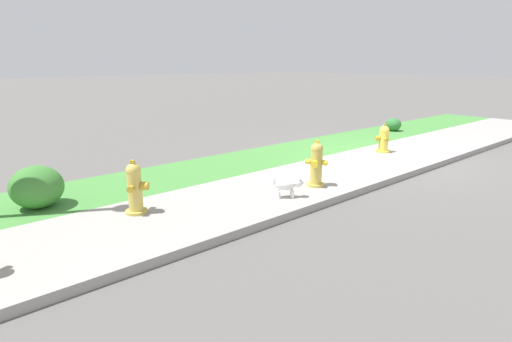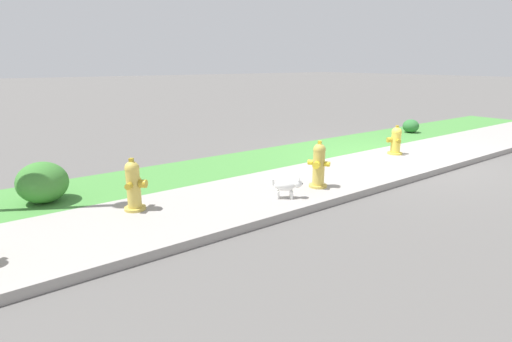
% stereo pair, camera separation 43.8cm
% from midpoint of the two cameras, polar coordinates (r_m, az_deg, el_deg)
% --- Properties ---
extents(ground_plane, '(120.00, 120.00, 0.00)m').
position_cam_midpoint_polar(ground_plane, '(9.52, 20.95, 1.49)').
color(ground_plane, '#5B5956').
extents(sidewalk_pavement, '(18.00, 2.04, 0.01)m').
position_cam_midpoint_polar(sidewalk_pavement, '(9.52, 20.96, 1.52)').
color(sidewalk_pavement, '#9E9993').
rests_on(sidewalk_pavement, ground).
extents(grass_verge, '(18.00, 1.75, 0.01)m').
position_cam_midpoint_polar(grass_verge, '(10.62, 12.38, 3.51)').
color(grass_verge, '#47893D').
rests_on(grass_verge, ground).
extents(street_curb, '(18.00, 0.16, 0.12)m').
position_cam_midpoint_polar(street_curb, '(8.99, 26.85, 0.46)').
color(street_curb, '#9E9993').
rests_on(street_curb, ground).
extents(fire_hydrant_mid_block, '(0.35, 0.35, 0.79)m').
position_cam_midpoint_polar(fire_hydrant_mid_block, '(5.97, -15.08, -2.04)').
color(fire_hydrant_mid_block, gold).
rests_on(fire_hydrant_mid_block, ground).
extents(fire_hydrant_across_street, '(0.38, 0.38, 0.69)m').
position_cam_midpoint_polar(fire_hydrant_across_street, '(9.99, 20.53, 4.06)').
color(fire_hydrant_across_street, yellow).
rests_on(fire_hydrant_across_street, ground).
extents(fire_hydrant_far_end, '(0.36, 0.38, 0.82)m').
position_cam_midpoint_polar(fire_hydrant_far_end, '(6.95, 10.74, 0.79)').
color(fire_hydrant_far_end, gold).
rests_on(fire_hydrant_far_end, ground).
extents(small_white_dog, '(0.43, 0.37, 0.38)m').
position_cam_midpoint_polar(small_white_dog, '(6.35, 6.48, -2.10)').
color(small_white_dog, white).
rests_on(small_white_dog, ground).
extents(shrub_bush_near_lamp, '(0.75, 0.75, 0.64)m').
position_cam_midpoint_polar(shrub_bush_near_lamp, '(6.85, -26.61, -1.49)').
color(shrub_bush_near_lamp, '#3D7F33').
rests_on(shrub_bush_near_lamp, ground).
extents(shrub_bush_far_verge, '(0.48, 0.48, 0.41)m').
position_cam_midpoint_polar(shrub_bush_far_verge, '(13.34, 22.13, 5.96)').
color(shrub_bush_far_verge, '#337538').
rests_on(shrub_bush_far_verge, ground).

